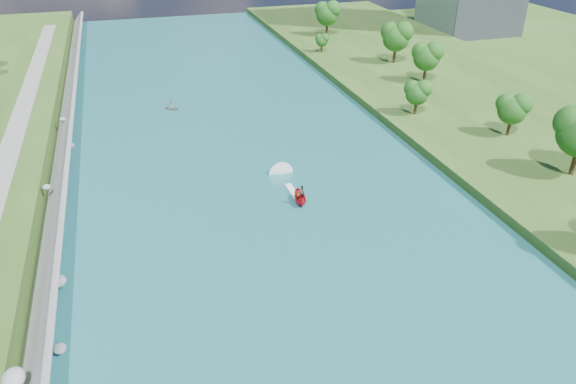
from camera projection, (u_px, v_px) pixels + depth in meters
name	position (u px, v px, depth m)	size (l,w,h in m)	color
ground	(292.00, 259.00, 63.10)	(260.00, 260.00, 0.00)	#2D5119
river_water	(251.00, 181.00, 79.90)	(55.00, 240.00, 0.10)	#195C61
berm_east	(543.00, 137.00, 92.19)	(44.00, 240.00, 1.50)	#2D5119
riprap_bank	(55.00, 199.00, 71.54)	(4.06, 236.00, 4.17)	slate
trees_east	(476.00, 91.00, 94.52)	(17.45, 141.95, 11.77)	#154F15
motorboat	(296.00, 192.00, 75.58)	(3.60, 18.72, 2.25)	red
raft	(172.00, 107.00, 105.35)	(3.29, 3.21, 1.58)	gray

